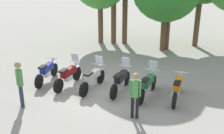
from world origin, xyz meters
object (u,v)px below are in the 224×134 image
motorcycle_0 (47,71)px  motorcycle_4 (148,84)px  person_0 (20,81)px  motorcycle_2 (93,78)px  person_1 (135,92)px  motorcycle_5 (178,88)px  motorcycle_1 (68,75)px  motorcycle_3 (121,80)px

motorcycle_0 → motorcycle_4: motorcycle_4 is taller
person_0 → motorcycle_2: bearing=179.3°
person_0 → person_1: (4.14, 1.04, -0.09)m
person_0 → person_1: size_ratio=1.07×
motorcycle_0 → person_1: bearing=-117.8°
motorcycle_0 → motorcycle_5: 5.93m
motorcycle_4 → person_1: bearing=-175.4°
motorcycle_0 → motorcycle_1: 1.18m
motorcycle_1 → person_0: person_0 is taller
person_1 → motorcycle_3: bearing=26.7°
motorcycle_2 → person_1: size_ratio=1.30×
motorcycle_2 → motorcycle_3: size_ratio=1.00×
person_1 → motorcycle_2: bearing=49.8°
motorcycle_3 → motorcycle_4: same height
motorcycle_5 → person_0: 6.08m
person_1 → motorcycle_5: bearing=-35.4°
motorcycle_5 → motorcycle_2: bearing=95.6°
motorcycle_3 → motorcycle_5: bearing=-86.3°
motorcycle_0 → motorcycle_4: (4.71, 0.50, 0.01)m
motorcycle_0 → motorcycle_4: 4.74m
motorcycle_4 → motorcycle_5: (1.17, 0.22, -0.01)m
motorcycle_1 → motorcycle_4: 3.57m
motorcycle_2 → person_0: (-1.65, -2.54, 0.55)m
motorcycle_1 → motorcycle_2: size_ratio=1.00×
motorcycle_2 → motorcycle_5: motorcycle_2 is taller
motorcycle_5 → motorcycle_4: bearing=96.7°
motorcycle_2 → motorcycle_5: bearing=-81.6°
motorcycle_1 → motorcycle_2: same height
person_1 → person_0: bearing=95.1°
motorcycle_2 → motorcycle_4: size_ratio=1.00×
motorcycle_4 → motorcycle_2: bearing=99.4°
motorcycle_0 → person_1: (4.84, -1.37, 0.48)m
motorcycle_3 → motorcycle_2: bearing=102.4°
motorcycle_0 → motorcycle_1: motorcycle_1 is taller
motorcycle_3 → person_1: (1.31, -1.83, 0.47)m
motorcycle_4 → motorcycle_5: size_ratio=1.00×
motorcycle_4 → person_0: (-4.01, -2.91, 0.55)m
motorcycle_0 → motorcycle_1: (1.18, 0.01, 0.01)m
motorcycle_0 → motorcycle_4: size_ratio=0.99×
motorcycle_2 → person_1: person_1 is taller
motorcycle_2 → motorcycle_5: size_ratio=1.00×
motorcycle_0 → motorcycle_3: (3.53, 0.46, 0.01)m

